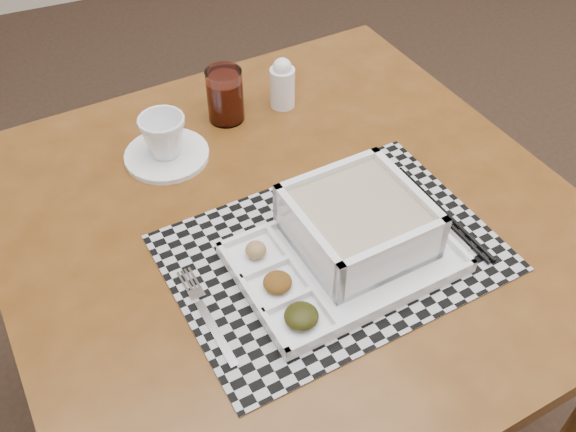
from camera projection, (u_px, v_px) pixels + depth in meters
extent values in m
cube|color=#4F2B0E|center=(290.00, 221.00, 1.05)|extent=(1.00, 1.00, 0.04)
cylinder|color=#4F2B0E|center=(38.00, 277.00, 1.41)|extent=(0.05, 0.05, 0.64)
cylinder|color=#4F2B0E|center=(350.00, 161.00, 1.68)|extent=(0.05, 0.05, 0.64)
cube|color=#4F2B0E|center=(432.00, 432.00, 0.85)|extent=(0.78, 0.11, 0.07)
cube|color=#4F2B0E|center=(199.00, 123.00, 1.33)|extent=(0.78, 0.11, 0.07)
cube|color=#4F2B0E|center=(64.00, 336.00, 0.96)|extent=(0.11, 0.78, 0.07)
cube|color=#4F2B0E|center=(468.00, 171.00, 1.22)|extent=(0.11, 0.78, 0.07)
cube|color=#B3B2BB|center=(333.00, 253.00, 0.98)|extent=(0.52, 0.40, 0.00)
cube|color=white|center=(344.00, 260.00, 0.96)|extent=(0.34, 0.25, 0.01)
cube|color=white|center=(309.00, 211.00, 1.02)|extent=(0.32, 0.04, 0.01)
cube|color=white|center=(386.00, 305.00, 0.89)|extent=(0.32, 0.04, 0.01)
cube|color=white|center=(251.00, 295.00, 0.90)|extent=(0.03, 0.22, 0.01)
cube|color=white|center=(429.00, 219.00, 1.01)|extent=(0.03, 0.22, 0.01)
cube|color=white|center=(301.00, 274.00, 0.93)|extent=(0.03, 0.20, 0.01)
cube|color=white|center=(287.00, 302.00, 0.89)|extent=(0.08, 0.02, 0.01)
cube|color=white|center=(264.00, 269.00, 0.93)|extent=(0.08, 0.02, 0.01)
ellipsoid|color=black|center=(301.00, 316.00, 0.87)|extent=(0.05, 0.05, 0.02)
ellipsoid|color=#43230B|center=(278.00, 282.00, 0.91)|extent=(0.04, 0.04, 0.02)
ellipsoid|color=brown|center=(256.00, 250.00, 0.95)|extent=(0.03, 0.03, 0.02)
cube|color=white|center=(356.00, 237.00, 0.98)|extent=(0.21, 0.21, 0.01)
cube|color=white|center=(327.00, 187.00, 1.01)|extent=(0.19, 0.03, 0.08)
cube|color=white|center=(392.00, 260.00, 0.90)|extent=(0.19, 0.03, 0.08)
cube|color=white|center=(307.00, 243.00, 0.92)|extent=(0.03, 0.19, 0.08)
cube|color=white|center=(406.00, 202.00, 0.98)|extent=(0.03, 0.19, 0.08)
cube|color=#C3B290|center=(358.00, 223.00, 0.96)|extent=(0.18, 0.18, 0.07)
cube|color=silver|center=(218.00, 332.00, 0.87)|extent=(0.02, 0.12, 0.00)
cube|color=silver|center=(196.00, 294.00, 0.92)|extent=(0.02, 0.02, 0.00)
cube|color=silver|center=(183.00, 282.00, 0.93)|extent=(0.01, 0.04, 0.00)
cube|color=silver|center=(186.00, 280.00, 0.94)|extent=(0.01, 0.04, 0.00)
cube|color=silver|center=(190.00, 279.00, 0.94)|extent=(0.01, 0.04, 0.00)
cube|color=silver|center=(194.00, 277.00, 0.94)|extent=(0.01, 0.04, 0.00)
cube|color=silver|center=(443.00, 226.00, 1.01)|extent=(0.02, 0.12, 0.00)
ellipsoid|color=silver|center=(409.00, 191.00, 1.07)|extent=(0.04, 0.06, 0.01)
cylinder|color=black|center=(439.00, 214.00, 1.03)|extent=(0.03, 0.24, 0.01)
cylinder|color=black|center=(444.00, 212.00, 1.03)|extent=(0.03, 0.24, 0.01)
cylinder|color=white|center=(167.00, 155.00, 1.14)|extent=(0.15, 0.15, 0.01)
imported|color=white|center=(164.00, 136.00, 1.11)|extent=(0.09, 0.09, 0.08)
cylinder|color=white|center=(225.00, 95.00, 1.19)|extent=(0.07, 0.07, 0.10)
cylinder|color=#3F0B05|center=(226.00, 100.00, 1.19)|extent=(0.06, 0.06, 0.08)
cylinder|color=white|center=(282.00, 88.00, 1.22)|extent=(0.05, 0.05, 0.08)
sphere|color=white|center=(282.00, 67.00, 1.19)|extent=(0.04, 0.04, 0.04)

